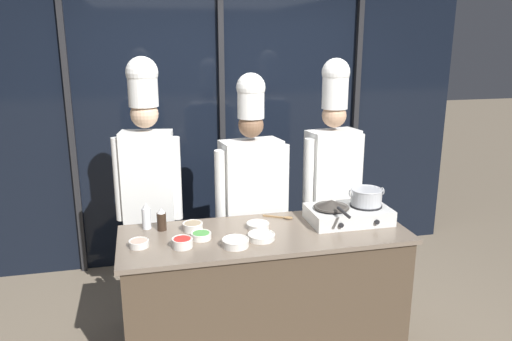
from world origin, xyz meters
name	(u,v)px	position (x,y,z in m)	size (l,w,h in m)	color
window_wall_back	(222,122)	(0.00, 1.67, 1.35)	(4.70, 0.09, 2.70)	black
demo_counter	(265,295)	(0.00, 0.00, 0.45)	(1.86, 0.69, 0.90)	#4C3D2D
portable_stove	(348,214)	(0.60, 0.06, 0.96)	(0.55, 0.35, 0.11)	silver
frying_pan	(332,204)	(0.48, 0.06, 1.04)	(0.24, 0.42, 0.05)	#38332D
stock_pot	(366,196)	(0.73, 0.06, 1.07)	(0.24, 0.22, 0.11)	#B7BABF
squeeze_bottle_soy	(162,220)	(-0.65, 0.20, 0.97)	(0.06, 0.06, 0.15)	#332319
squeeze_bottle_clear	(146,216)	(-0.74, 0.25, 0.99)	(0.06, 0.06, 0.18)	white
prep_bowl_scallions	(201,235)	(-0.41, -0.01, 0.93)	(0.13, 0.13, 0.04)	silver
prep_bowl_mushrooms	(193,226)	(-0.45, 0.15, 0.93)	(0.13, 0.13, 0.05)	silver
prep_bowl_shrimp	(139,243)	(-0.79, -0.04, 0.93)	(0.12, 0.12, 0.04)	silver
prep_bowl_onion	(258,225)	(-0.02, 0.09, 0.92)	(0.15, 0.15, 0.04)	silver
prep_bowl_bean_sprouts	(235,242)	(-0.23, -0.17, 0.93)	(0.17, 0.17, 0.05)	silver
prep_bowl_bell_pepper	(182,242)	(-0.54, -0.11, 0.94)	(0.13, 0.13, 0.06)	silver
prep_bowl_garlic	(261,236)	(-0.05, -0.10, 0.92)	(0.17, 0.17, 0.04)	silver
serving_spoon_slotted	(283,217)	(0.19, 0.22, 0.91)	(0.20, 0.13, 0.02)	olive
chef_head	(148,167)	(-0.71, 0.63, 1.22)	(0.47, 0.25, 2.00)	#2D3856
chef_sous	(251,182)	(0.04, 0.56, 1.08)	(0.58, 0.29, 1.88)	#232326
chef_line	(332,165)	(0.71, 0.64, 1.15)	(0.52, 0.28, 1.97)	#4C4C51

